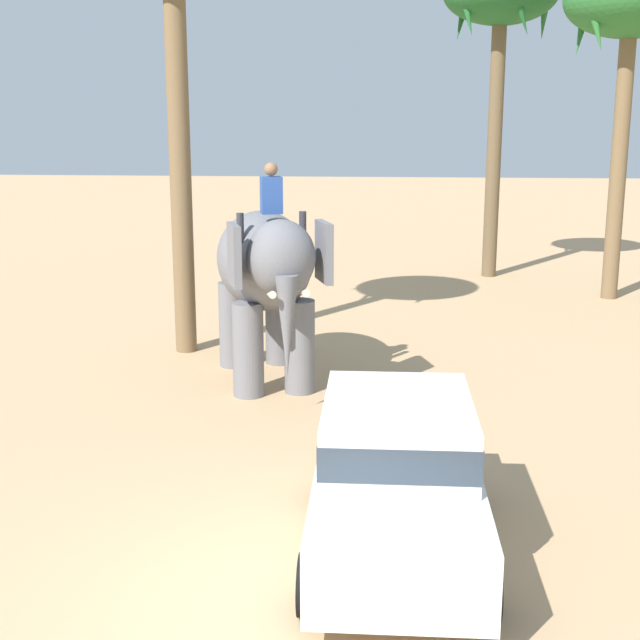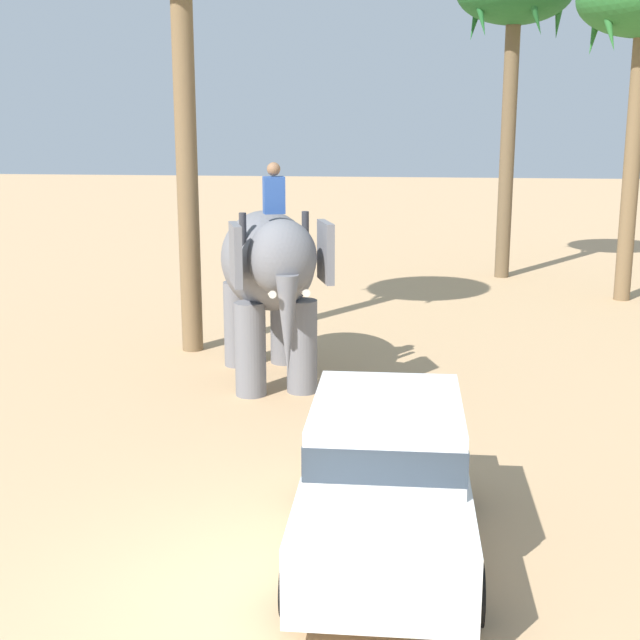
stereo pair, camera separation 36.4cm
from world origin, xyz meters
The scene contains 4 objects.
ground_plane centered at (0.00, 0.00, 0.00)m, with size 120.00×120.00×0.00m, color tan.
car_sedan_foreground centered at (1.12, 1.34, 0.93)m, with size 1.93×4.13×1.70m.
elephant_with_mahout centered at (-1.15, 7.39, 1.99)m, with size 2.58×4.02×3.88m.
palm_tree_behind_elephant centered at (3.83, 18.39, 7.63)m, with size 3.20×3.20×8.81m.
Camera 2 is at (1.40, -7.47, 4.64)m, focal length 49.61 mm.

